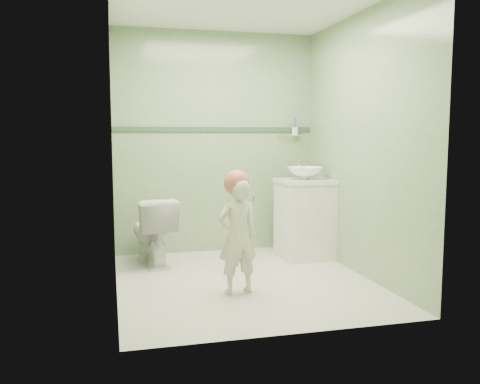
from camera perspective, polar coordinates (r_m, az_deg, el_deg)
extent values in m
plane|color=beige|center=(4.60, 0.47, -9.90)|extent=(2.50, 2.50, 0.00)
cube|color=gray|center=(5.64, -2.77, 5.47)|extent=(2.20, 0.04, 2.40)
cube|color=gray|center=(3.23, 6.16, 4.71)|extent=(2.20, 0.04, 2.40)
cube|color=gray|center=(4.27, -13.99, 4.97)|extent=(0.04, 2.50, 2.40)
cube|color=gray|center=(4.82, 13.29, 5.14)|extent=(0.04, 2.50, 2.40)
plane|color=white|center=(4.55, 0.50, 20.48)|extent=(2.50, 2.50, 0.00)
cube|color=#2E4F38|center=(5.62, -2.75, 6.99)|extent=(2.20, 0.02, 0.05)
cube|color=beige|center=(5.42, 7.20, -3.11)|extent=(0.52, 0.50, 0.80)
cube|color=white|center=(5.37, 7.26, 1.21)|extent=(0.54, 0.52, 0.04)
imported|color=white|center=(5.36, 7.27, 2.10)|extent=(0.37, 0.37, 0.13)
cylinder|color=silver|center=(5.54, 6.52, 2.83)|extent=(0.03, 0.03, 0.18)
cylinder|color=silver|center=(5.49, 6.72, 3.63)|extent=(0.02, 0.12, 0.02)
cylinder|color=silver|center=(5.81, 5.51, 6.26)|extent=(0.26, 0.02, 0.02)
cylinder|color=silver|center=(5.82, 6.15, 6.75)|extent=(0.07, 0.07, 0.09)
cylinder|color=#2A2BB7|center=(5.81, 6.09, 7.44)|extent=(0.01, 0.01, 0.17)
cylinder|color=#B42A2D|center=(5.83, 6.22, 7.44)|extent=(0.01, 0.01, 0.17)
cylinder|color=purple|center=(5.81, 6.20, 7.44)|extent=(0.01, 0.01, 0.17)
imported|color=white|center=(5.18, -9.79, -4.28)|extent=(0.50, 0.73, 0.68)
imported|color=beige|center=(4.16, -0.30, -4.98)|extent=(0.38, 0.29, 0.94)
sphere|color=#B65E45|center=(4.12, -0.39, 1.05)|extent=(0.21, 0.21, 0.21)
cylinder|color=#0A7C75|center=(4.03, 1.52, -0.87)|extent=(0.05, 0.14, 0.06)
cube|color=white|center=(4.04, 0.44, -0.27)|extent=(0.03, 0.03, 0.02)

